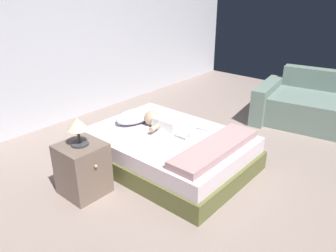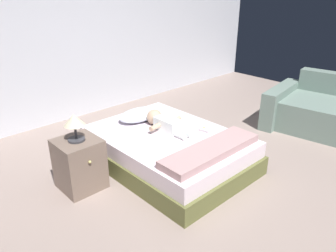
{
  "view_description": "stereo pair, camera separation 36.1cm",
  "coord_description": "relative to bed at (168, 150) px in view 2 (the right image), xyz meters",
  "views": [
    {
      "loc": [
        -2.53,
        -1.25,
        1.94
      ],
      "look_at": [
        -0.03,
        0.91,
        0.48
      ],
      "focal_mm": 34.98,
      "sensor_mm": 36.0,
      "label": 1
    },
    {
      "loc": [
        -2.28,
        -1.51,
        1.94
      ],
      "look_at": [
        -0.03,
        0.91,
        0.48
      ],
      "focal_mm": 34.98,
      "sensor_mm": 36.0,
      "label": 2
    }
  ],
  "objects": [
    {
      "name": "blanket",
      "position": [
        -0.0,
        -0.62,
        0.23
      ],
      "size": [
        1.17,
        0.32,
        0.08
      ],
      "color": "#B08A8A",
      "rests_on": "bed"
    },
    {
      "name": "ground_plane",
      "position": [
        0.03,
        -0.91,
        -0.19
      ],
      "size": [
        8.0,
        8.0,
        0.0
      ],
      "primitive_type": "plane",
      "color": "gray"
    },
    {
      "name": "bed",
      "position": [
        0.0,
        0.0,
        0.0
      ],
      "size": [
        1.3,
        1.8,
        0.38
      ],
      "color": "brown",
      "rests_on": "ground_plane"
    },
    {
      "name": "pillow",
      "position": [
        0.03,
        0.55,
        0.26
      ],
      "size": [
        0.55,
        0.34,
        0.13
      ],
      "color": "silver",
      "rests_on": "bed"
    },
    {
      "name": "wall_behind_bed",
      "position": [
        0.03,
        2.09,
        1.08
      ],
      "size": [
        8.0,
        0.12,
        2.54
      ],
      "primitive_type": "cube",
      "color": "silver",
      "rests_on": "ground_plane"
    },
    {
      "name": "baby_bottle",
      "position": [
        0.35,
        -0.22,
        0.22
      ],
      "size": [
        0.07,
        0.12,
        0.07
      ],
      "color": "white",
      "rests_on": "bed"
    },
    {
      "name": "nightstand",
      "position": [
        -0.96,
        0.27,
        0.08
      ],
      "size": [
        0.41,
        0.44,
        0.53
      ],
      "color": "#725F52",
      "rests_on": "ground_plane"
    },
    {
      "name": "baby",
      "position": [
        0.07,
        0.15,
        0.27
      ],
      "size": [
        0.47,
        0.65,
        0.18
      ],
      "color": "white",
      "rests_on": "bed"
    },
    {
      "name": "lamp",
      "position": [
        -0.96,
        0.27,
        0.54
      ],
      "size": [
        0.2,
        0.2,
        0.27
      ],
      "color": "#333338",
      "rests_on": "nightstand"
    },
    {
      "name": "toothbrush",
      "position": [
        0.28,
        0.27,
        0.2
      ],
      "size": [
        0.09,
        0.13,
        0.02
      ],
      "color": "blue",
      "rests_on": "bed"
    }
  ]
}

